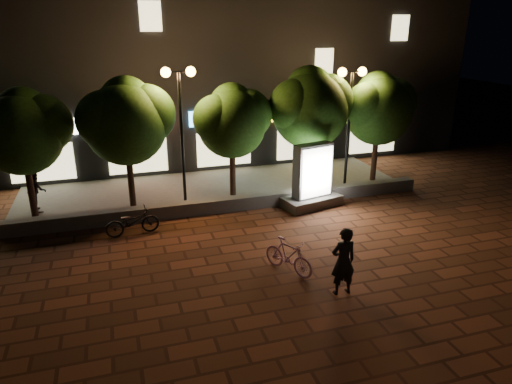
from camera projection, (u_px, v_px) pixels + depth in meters
name	position (u px, v px, depth m)	size (l,w,h in m)	color
ground	(262.00, 257.00, 14.24)	(80.00, 80.00, 0.00)	brown
retaining_wall	(230.00, 204.00, 17.74)	(16.00, 0.45, 0.50)	#65635D
sidewalk	(215.00, 188.00, 20.06)	(16.00, 5.00, 0.08)	#65635D
building_block	(185.00, 58.00, 24.18)	(28.00, 8.12, 11.30)	black
tree_far_left	(22.00, 129.00, 16.08)	(3.36, 2.80, 4.63)	#321D13
tree_left	(126.00, 119.00, 17.00)	(3.60, 3.00, 4.89)	#321D13
tree_mid	(233.00, 119.00, 18.19)	(3.24, 2.70, 4.50)	#321D13
tree_right	(311.00, 106.00, 18.99)	(3.72, 3.10, 5.07)	#321D13
tree_far_right	(379.00, 106.00, 19.95)	(3.48, 2.90, 4.76)	#321D13
street_lamp_left	(180.00, 101.00, 17.11)	(1.26, 0.36, 5.18)	black
street_lamp_right	(351.00, 97.00, 19.10)	(1.26, 0.36, 4.98)	black
ad_kiosk	(312.00, 181.00, 17.92)	(2.49, 1.64, 2.48)	#65635D
scooter_pink	(288.00, 256.00, 13.24)	(0.48, 1.70, 1.02)	#CB87AC
rider	(343.00, 261.00, 12.04)	(0.69, 0.45, 1.88)	black
scooter_parked	(132.00, 222.00, 15.62)	(0.62, 1.78, 0.94)	black
pedestrian	(36.00, 189.00, 17.27)	(0.83, 0.65, 1.71)	black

